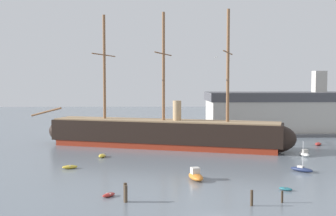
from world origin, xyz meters
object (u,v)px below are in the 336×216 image
object	(u,v)px
mooring_piling_nearest	(282,197)
mooring_piling_left_pair	(252,198)
dinghy_foreground_right	(286,189)
mooring_piling_midwater	(125,192)
motorboat_near_centre	(196,176)
dinghy_distant_centre	(185,137)
seagull_in_flight	(216,57)
mooring_piling_right_pair	(126,194)
tall_ship	(164,133)
dinghy_far_right	(318,144)
sailboat_mid_right	(302,169)
dinghy_foreground_left	(109,195)
dinghy_alongside_bow	(102,156)
dinghy_mid_left	(70,167)
dockside_warehouse_right	(303,113)
motorboat_alongside_stern	(304,154)

from	to	relation	value
mooring_piling_nearest	mooring_piling_left_pair	xyz separation A→B (m)	(-3.89, -1.16, 0.23)
dinghy_foreground_right	mooring_piling_midwater	distance (m)	21.24
motorboat_near_centre	dinghy_distant_centre	distance (m)	46.27
motorboat_near_centre	seagull_in_flight	bearing A→B (deg)	69.65
mooring_piling_nearest	mooring_piling_right_pair	bearing A→B (deg)	177.74
tall_ship	motorboat_near_centre	distance (m)	30.99
mooring_piling_nearest	mooring_piling_midwater	size ratio (longest dim) A/B	0.62
seagull_in_flight	mooring_piling_nearest	bearing A→B (deg)	-79.88
dinghy_far_right	mooring_piling_nearest	bearing A→B (deg)	-115.91
dinghy_far_right	dinghy_distant_centre	size ratio (longest dim) A/B	1.32
dinghy_foreground_right	seagull_in_flight	distance (m)	27.17
motorboat_near_centre	mooring_piling_left_pair	distance (m)	14.12
mooring_piling_midwater	sailboat_mid_right	bearing A→B (deg)	30.79
dinghy_foreground_left	dinghy_foreground_right	size ratio (longest dim) A/B	1.06
motorboat_near_centre	dinghy_far_right	size ratio (longest dim) A/B	1.51
dinghy_alongside_bow	dinghy_mid_left	bearing A→B (deg)	-110.92
dockside_warehouse_right	seagull_in_flight	size ratio (longest dim) A/B	56.76
dinghy_far_right	mooring_piling_nearest	distance (m)	49.63
mooring_piling_midwater	dinghy_foreground_left	bearing A→B (deg)	134.88
tall_ship	dinghy_alongside_bow	xyz separation A→B (m)	(-11.88, -11.52, -2.86)
dinghy_alongside_bow	dinghy_distant_centre	size ratio (longest dim) A/B	1.22
dinghy_foreground_left	mooring_piling_right_pair	bearing A→B (deg)	-47.89
sailboat_mid_right	dinghy_alongside_bow	bearing A→B (deg)	157.15
sailboat_mid_right	mooring_piling_nearest	size ratio (longest dim) A/B	3.53
mooring_piling_right_pair	dinghy_distant_centre	bearing A→B (deg)	78.87
mooring_piling_right_pair	sailboat_mid_right	bearing A→B (deg)	31.37
dinghy_far_right	dinghy_distant_centre	xyz separation A→B (m)	(-28.87, 13.56, -0.09)
mooring_piling_right_pair	seagull_in_flight	xyz separation A→B (m)	(14.09, 23.88, 17.45)
tall_ship	seagull_in_flight	xyz separation A→B (m)	(8.71, -17.98, 15.31)
dinghy_foreground_left	mooring_piling_midwater	size ratio (longest dim) A/B	0.91
sailboat_mid_right	dinghy_far_right	distance (m)	30.67
tall_ship	mooring_piling_nearest	size ratio (longest dim) A/B	42.05
mooring_piling_left_pair	seagull_in_flight	world-z (taller)	seagull_in_flight
dinghy_mid_left	mooring_piling_right_pair	distance (m)	22.48
dinghy_distant_centre	mooring_piling_left_pair	world-z (taller)	mooring_piling_left_pair
tall_ship	dinghy_foreground_left	xyz separation A→B (m)	(-7.68, -39.31, -2.94)
dinghy_mid_left	seagull_in_flight	size ratio (longest dim) A/B	2.65
motorboat_alongside_stern	dinghy_distant_centre	distance (m)	34.27
motorboat_alongside_stern	mooring_piling_nearest	bearing A→B (deg)	-113.84
sailboat_mid_right	seagull_in_flight	bearing A→B (deg)	149.18
dinghy_mid_left	dinghy_alongside_bow	size ratio (longest dim) A/B	0.98
dinghy_distant_centre	tall_ship	bearing A→B (deg)	-110.77
motorboat_near_centre	dinghy_distant_centre	xyz separation A→B (m)	(1.90, 46.23, -0.38)
dinghy_foreground_left	dinghy_mid_left	distance (m)	19.15
dinghy_foreground_right	mooring_piling_left_pair	bearing A→B (deg)	-131.86
mooring_piling_right_pair	dockside_warehouse_right	world-z (taller)	dockside_warehouse_right
dinghy_far_right	dinghy_distant_centre	world-z (taller)	dinghy_far_right
dinghy_foreground_right	motorboat_near_centre	bearing A→B (deg)	150.46
dinghy_foreground_left	dinghy_alongside_bow	bearing A→B (deg)	98.58
dinghy_alongside_bow	mooring_piling_left_pair	bearing A→B (deg)	-56.80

